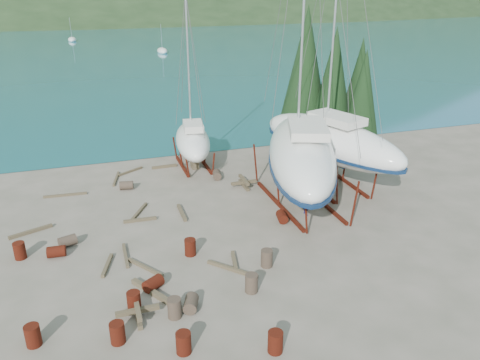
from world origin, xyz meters
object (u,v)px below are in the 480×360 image
object	(u,v)px
large_sailboat_near	(301,153)
large_sailboat_far	(330,140)
worker	(306,202)
small_sailboat_shore	(193,140)

from	to	relation	value
large_sailboat_near	large_sailboat_far	world-z (taller)	large_sailboat_near
large_sailboat_near	large_sailboat_far	distance (m)	4.15
large_sailboat_near	worker	distance (m)	2.98
large_sailboat_near	small_sailboat_shore	bearing A→B (deg)	140.11
small_sailboat_shore	worker	distance (m)	11.19
small_sailboat_shore	worker	size ratio (longest dim) A/B	7.54
large_sailboat_far	worker	world-z (taller)	large_sailboat_far
large_sailboat_far	worker	size ratio (longest dim) A/B	11.45
large_sailboat_far	small_sailboat_shore	xyz separation A→B (m)	(-8.16, 6.10, -1.05)
large_sailboat_far	worker	bearing A→B (deg)	-150.00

